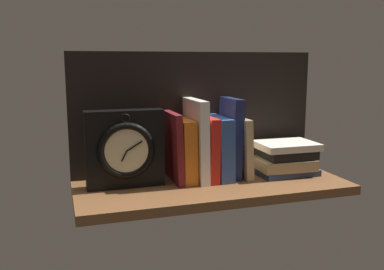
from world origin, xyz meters
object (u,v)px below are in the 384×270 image
Objects in this scene: book_blue_modern at (218,147)px; framed_clock at (125,149)px; book_maroon_dawkins at (174,147)px; book_white_catcher at (196,140)px; book_stack_side at (285,158)px; book_orange_pandolfini at (184,150)px; book_navy_bierce at (231,138)px; book_red_requiem at (206,148)px; book_tan_shortstories at (239,147)px.

framed_clock is (-27.25, -1.54, 1.53)cm from book_blue_modern.
framed_clock reaches higher than book_maroon_dawkins.
book_white_catcher is 1.27× the size of book_stack_side.
book_orange_pandolfini is 14.43cm from book_navy_bierce.
book_red_requiem is 10.60cm from book_tan_shortstories.
book_navy_bierce reaches higher than book_stack_side.
book_red_requiem is 1.00× the size of book_stack_side.
framed_clock reaches higher than book_blue_modern.
framed_clock is (-31.16, -1.54, -1.09)cm from book_navy_bierce.
book_tan_shortstories is (20.18, 0.00, -1.09)cm from book_maroon_dawkins.
book_white_catcher reaches higher than book_orange_pandolfini.
framed_clock is at bearing -173.67° from book_maroon_dawkins.
book_blue_modern is at bearing 180.00° from book_tan_shortstories.
book_blue_modern is 1.02× the size of book_tan_shortstories.
book_maroon_dawkins is 9.62cm from book_red_requiem.
book_maroon_dawkins is at bearing 6.33° from framed_clock.
book_tan_shortstories is 14.58cm from book_stack_side.
book_orange_pandolfini is at bearing 180.00° from book_red_requiem.
book_maroon_dawkins is 17.35cm from book_navy_bierce.
book_navy_bierce is 1.11× the size of framed_clock.
book_red_requiem is 23.58cm from framed_clock.
book_blue_modern is 21.18cm from book_stack_side.
book_tan_shortstories is at bearing 0.00° from book_navy_bierce.
book_red_requiem is at bearing -180.00° from book_blue_modern.
book_maroon_dawkins is at bearing 175.16° from book_stack_side.
book_white_catcher reaches higher than book_stack_side.
book_white_catcher is at bearing 174.00° from book_stack_side.
book_red_requiem is 24.87cm from book_stack_side.
book_red_requiem reaches higher than book_orange_pandolfini.
book_orange_pandolfini is at bearing 180.00° from book_white_catcher.
book_maroon_dawkins is 20.21cm from book_tan_shortstories.
book_navy_bierce is at bearing 0.00° from book_red_requiem.
book_navy_bierce is at bearing 0.00° from book_orange_pandolfini.
book_blue_modern is at bearing 180.00° from book_navy_bierce.
book_white_catcher is (3.49, 0.00, 2.76)cm from book_orange_pandolfini.
framed_clock is (-13.89, -1.54, 0.66)cm from book_maroon_dawkins.
book_orange_pandolfini is at bearing 0.00° from book_maroon_dawkins.
book_blue_modern reaches higher than book_orange_pandolfini.
book_tan_shortstories is 0.96× the size of book_stack_side.
book_orange_pandolfini is 31.22cm from book_stack_side.
book_red_requiem is (3.00, 0.00, -2.49)cm from book_white_catcher.
book_stack_side is (47.83, -1.33, -5.65)cm from framed_clock.
book_stack_side is (30.83, -2.87, -3.97)cm from book_orange_pandolfini.
book_white_catcher is at bearing 4.30° from framed_clock.
book_navy_bierce reaches higher than book_orange_pandolfini.
book_orange_pandolfini is 17.08cm from book_tan_shortstories.
book_maroon_dawkins is at bearing -180.00° from book_tan_shortstories.
book_tan_shortstories is at bearing 0.00° from book_red_requiem.
book_orange_pandolfini is at bearing 5.18° from framed_clock.
book_maroon_dawkins reaches higher than book_blue_modern.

